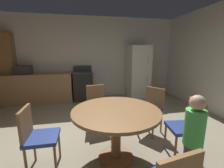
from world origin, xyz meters
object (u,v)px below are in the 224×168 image
object	(u,v)px
oven_range	(83,86)
microwave	(23,70)
person_child	(193,138)
refrigerator	(138,72)
chair_north	(97,104)
chair_northeast	(152,107)
chair_east	(187,124)
dining_table	(116,120)
chair_west	(37,134)

from	to	relation	value
oven_range	microwave	world-z (taller)	microwave
oven_range	person_child	world-z (taller)	oven_range
refrigerator	chair_north	xyz separation A→B (m)	(-1.62, -1.89, -0.38)
chair_northeast	chair_east	bearing A→B (deg)	68.10
oven_range	dining_table	xyz separation A→B (m)	(0.43, -2.98, 0.14)
chair_east	chair_west	bearing A→B (deg)	3.64
refrigerator	person_child	distance (m)	3.58
microwave	chair_northeast	distance (m)	3.85
chair_north	oven_range	bearing A→B (deg)	178.32
chair_north	chair_northeast	bearing A→B (deg)	58.59
oven_range	person_child	xyz separation A→B (m)	(1.20, -3.56, 0.11)
chair_northeast	chair_north	xyz separation A→B (m)	(-1.02, 0.41, 0.00)
microwave	dining_table	xyz separation A→B (m)	(2.16, -2.98, -0.43)
microwave	chair_north	bearing A→B (deg)	-44.26
chair_north	person_child	world-z (taller)	person_child
refrigerator	chair_north	bearing A→B (deg)	-130.56
chair_northeast	chair_west	distance (m)	2.00
oven_range	dining_table	bearing A→B (deg)	-81.85
chair_northeast	chair_west	size ratio (longest dim) A/B	1.00
chair_east	person_child	world-z (taller)	person_child
chair_north	microwave	bearing A→B (deg)	-143.50
oven_range	chair_northeast	xyz separation A→B (m)	(1.27, -2.36, 0.03)
chair_west	chair_northeast	bearing A→B (deg)	18.26
chair_north	dining_table	bearing A→B (deg)	0.00
oven_range	chair_east	distance (m)	3.45
oven_range	refrigerator	xyz separation A→B (m)	(1.87, -0.05, 0.41)
dining_table	person_child	bearing A→B (deg)	-36.72
dining_table	chair_northeast	world-z (taller)	chair_northeast
chair_northeast	chair_west	world-z (taller)	same
chair_northeast	person_child	bearing A→B (deg)	50.13
person_child	chair_northeast	bearing A→B (deg)	-56.73
microwave	person_child	xyz separation A→B (m)	(2.93, -3.55, -0.45)
person_child	chair_east	bearing A→B (deg)	-84.61
microwave	chair_west	world-z (taller)	microwave
chair_north	chair_east	world-z (taller)	same
refrigerator	chair_east	size ratio (longest dim) A/B	2.02
chair_northeast	microwave	bearing A→B (deg)	-74.47
chair_north	person_child	bearing A→B (deg)	21.03
oven_range	dining_table	size ratio (longest dim) A/B	0.89
microwave	person_child	size ratio (longest dim) A/B	0.40
chair_east	refrigerator	bearing A→B (deg)	-90.13
chair_northeast	chair_north	size ratio (longest dim) A/B	1.00
refrigerator	dining_table	xyz separation A→B (m)	(-1.45, -2.93, -0.28)
refrigerator	dining_table	distance (m)	3.28
refrigerator	microwave	size ratio (longest dim) A/B	4.00
dining_table	chair_west	xyz separation A→B (m)	(-1.05, 0.00, -0.10)
refrigerator	dining_table	world-z (taller)	refrigerator
person_child	microwave	bearing A→B (deg)	-13.76
dining_table	person_child	world-z (taller)	person_child
microwave	person_child	bearing A→B (deg)	-50.48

